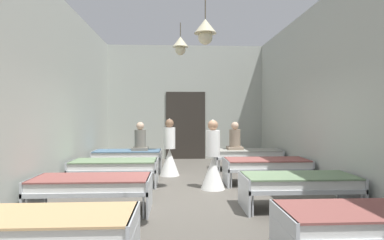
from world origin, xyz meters
name	(u,v)px	position (x,y,z in m)	size (l,w,h in m)	color
ground_plane	(194,198)	(0.00, 0.00, -0.05)	(6.12, 10.93, 0.10)	#59544C
room_shell	(191,95)	(0.00, 1.20, 2.04)	(5.92, 10.53, 4.06)	#B2B7AD
bed_left_row_0	(42,227)	(-1.71, -2.85, 0.44)	(1.90, 0.84, 0.57)	#B7BCC1
bed_right_row_0	(368,221)	(1.71, -2.85, 0.44)	(1.90, 0.84, 0.57)	#B7BCC1
bed_left_row_1	(92,185)	(-1.71, -0.95, 0.44)	(1.90, 0.84, 0.57)	#B7BCC1
bed_right_row_1	(299,183)	(1.71, -0.95, 0.44)	(1.90, 0.84, 0.57)	#B7BCC1
bed_left_row_2	(115,166)	(-1.71, 0.95, 0.44)	(1.90, 0.84, 0.57)	#B7BCC1
bed_right_row_2	(266,165)	(1.71, 0.95, 0.44)	(1.90, 0.84, 0.57)	#B7BCC1
bed_left_row_3	(128,155)	(-1.71, 2.85, 0.44)	(1.90, 0.84, 0.57)	#B7BCC1
bed_right_row_3	(247,154)	(1.71, 2.85, 0.44)	(1.90, 0.84, 0.57)	#B7BCC1
nurse_near_aisle	(213,164)	(0.44, 0.54, 0.53)	(0.52, 0.52, 1.49)	white
nurse_mid_aisle	(169,155)	(-0.52, 2.07, 0.53)	(0.52, 0.52, 1.49)	white
patient_seated_primary	(140,140)	(-1.36, 2.88, 0.87)	(0.44, 0.44, 0.80)	slate
patient_seated_secondary	(235,139)	(1.36, 2.93, 0.87)	(0.44, 0.44, 0.80)	gray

